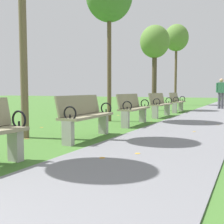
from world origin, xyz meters
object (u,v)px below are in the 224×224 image
park_bench_4 (133,108)px  tree_5 (176,39)px  park_bench_5 (160,104)px  park_bench_6 (177,102)px  park_bench_3 (85,115)px  pedestrian_walking (221,92)px  tree_4 (155,43)px

park_bench_4 → tree_5: size_ratio=0.30×
park_bench_5 → park_bench_6: same height
park_bench_3 → park_bench_6: bearing=90.0°
park_bench_3 → pedestrian_walking: size_ratio=1.00×
park_bench_6 → park_bench_5: bearing=-90.0°
park_bench_4 → pedestrian_walking: bearing=79.0°
park_bench_5 → park_bench_3: bearing=-90.0°
park_bench_6 → pedestrian_walking: 3.50m
park_bench_5 → tree_4: tree_4 is taller
park_bench_3 → tree_4: bearing=98.6°
tree_4 → pedestrian_walking: tree_4 is taller
park_bench_4 → tree_4: 6.64m
pedestrian_walking → tree_4: bearing=-138.8°
park_bench_5 → tree_4: (-1.27, 3.16, 2.84)m
park_bench_3 → tree_5: 14.49m
park_bench_5 → pedestrian_walking: size_ratio=0.99×
park_bench_3 → park_bench_4: bearing=90.0°
park_bench_4 → park_bench_3: bearing=-90.0°
park_bench_3 → park_bench_5: (-0.00, 5.28, 0.00)m
park_bench_6 → park_bench_3: bearing=-90.0°
tree_4 → pedestrian_walking: 4.56m
park_bench_3 → tree_4: 9.00m
park_bench_6 → tree_4: 3.15m
tree_5 → park_bench_5: bearing=-80.0°
park_bench_3 → park_bench_5: bearing=90.0°
park_bench_5 → tree_5: (-1.52, 8.57, 4.00)m
park_bench_4 → tree_4: (-1.27, 5.87, 2.84)m
park_bench_4 → park_bench_6: 5.35m
park_bench_6 → tree_5: bearing=104.4°
park_bench_3 → tree_4: tree_4 is taller
park_bench_5 → tree_5: bearing=100.0°
tree_5 → park_bench_4: bearing=-82.3°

